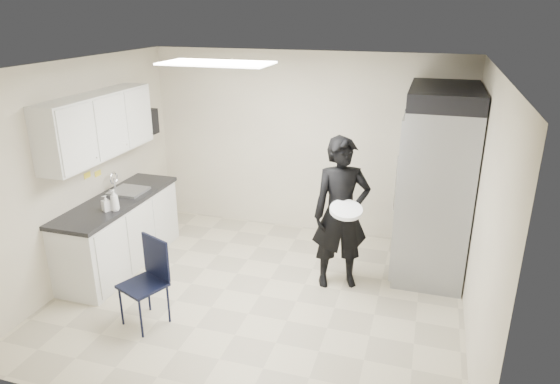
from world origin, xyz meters
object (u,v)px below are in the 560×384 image
(commercial_fridge, at_px, (435,190))
(man_tuxedo, at_px, (341,214))
(folding_chair, at_px, (143,286))
(lower_counter, at_px, (120,234))

(commercial_fridge, distance_m, man_tuxedo, 1.26)
(folding_chair, bearing_deg, commercial_fridge, 60.24)
(lower_counter, relative_size, commercial_fridge, 0.90)
(commercial_fridge, height_order, folding_chair, commercial_fridge)
(commercial_fridge, bearing_deg, man_tuxedo, -144.36)
(commercial_fridge, xyz_separation_m, folding_chair, (-2.80, -2.14, -0.60))
(lower_counter, relative_size, folding_chair, 2.09)
(commercial_fridge, distance_m, folding_chair, 3.57)
(commercial_fridge, xyz_separation_m, man_tuxedo, (-1.02, -0.73, -0.14))
(commercial_fridge, height_order, man_tuxedo, commercial_fridge)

